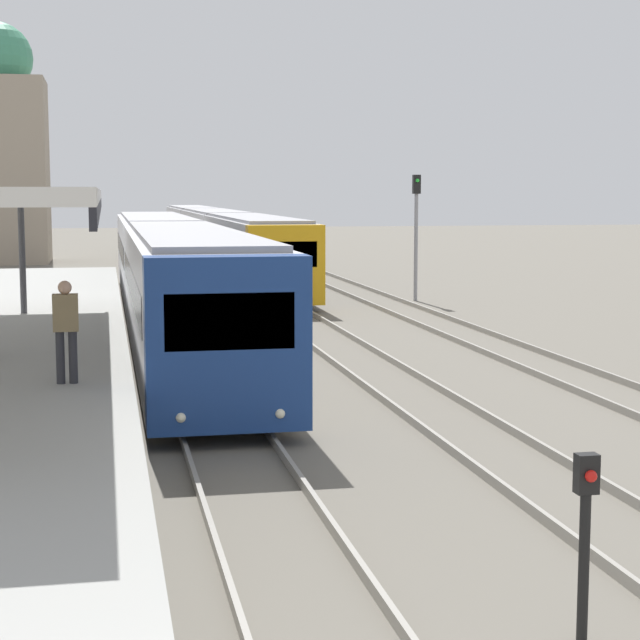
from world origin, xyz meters
TOP-DOWN VIEW (x-y plane):
  - person_on_platform at (-2.52, 12.70)m, footprint 0.40×0.22m
  - train_near at (0.00, 28.04)m, footprint 2.63×32.75m
  - train_far at (4.06, 53.89)m, footprint 2.62×47.20m
  - signal_post_near at (2.29, 3.87)m, footprint 0.20×0.21m
  - signal_mast_far at (9.51, 33.65)m, footprint 0.28×0.29m

SIDE VIEW (x-z plane):
  - signal_post_near at x=2.29m, z-range 0.21..1.95m
  - train_far at x=4.06m, z-range 0.17..3.26m
  - train_near at x=0.00m, z-range 0.17..3.35m
  - person_on_platform at x=-2.52m, z-range 1.10..2.76m
  - signal_mast_far at x=9.51m, z-range 0.63..5.33m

